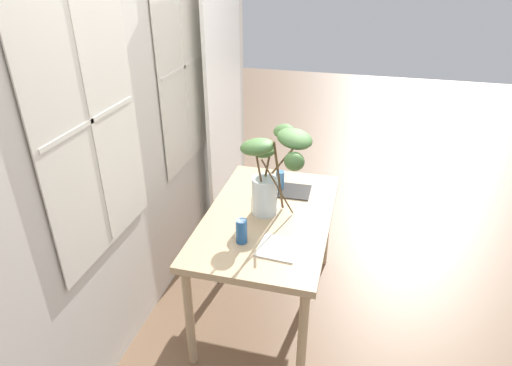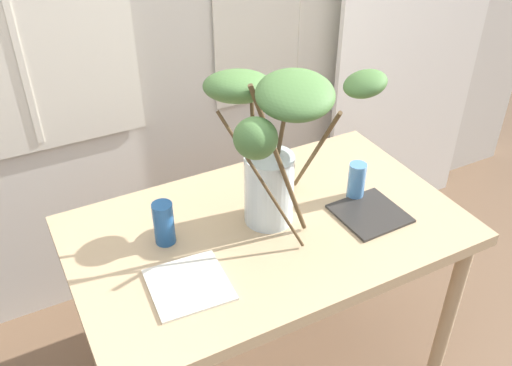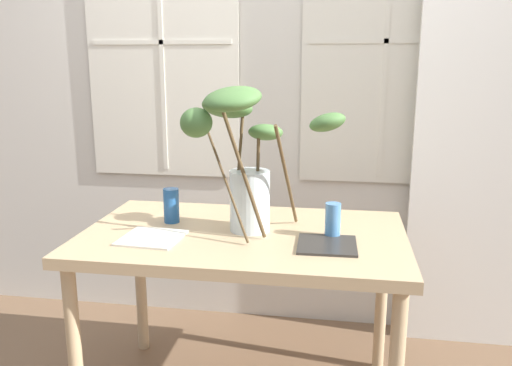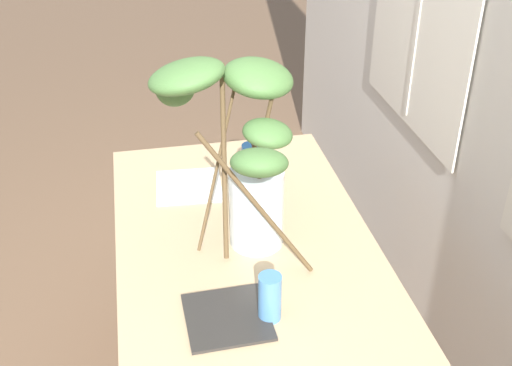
% 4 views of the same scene
% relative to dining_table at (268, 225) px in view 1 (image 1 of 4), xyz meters
% --- Properties ---
extents(ground, '(14.00, 14.00, 0.00)m').
position_rel_dining_table_xyz_m(ground, '(0.00, 0.00, -0.70)').
color(ground, brown).
extents(back_wall_with_windows, '(4.35, 0.14, 2.89)m').
position_rel_dining_table_xyz_m(back_wall_with_windows, '(0.00, 0.85, 0.75)').
color(back_wall_with_windows, beige).
rests_on(back_wall_with_windows, ground).
extents(curtain_sheer_side, '(0.89, 0.03, 2.41)m').
position_rel_dining_table_xyz_m(curtain_sheer_side, '(1.18, 0.68, 0.51)').
color(curtain_sheer_side, white).
rests_on(curtain_sheer_side, ground).
extents(dining_table, '(1.31, 0.80, 0.78)m').
position_rel_dining_table_xyz_m(dining_table, '(0.00, 0.00, 0.00)').
color(dining_table, tan).
rests_on(dining_table, ground).
extents(vase_with_branches, '(0.64, 0.47, 0.62)m').
position_rel_dining_table_xyz_m(vase_with_branches, '(0.01, -0.01, 0.41)').
color(vase_with_branches, silver).
rests_on(vase_with_branches, dining_table).
extents(drinking_glass_blue_left, '(0.07, 0.07, 0.15)m').
position_rel_dining_table_xyz_m(drinking_glass_blue_left, '(-0.33, 0.08, 0.16)').
color(drinking_glass_blue_left, '#235693').
rests_on(drinking_glass_blue_left, dining_table).
extents(drinking_glass_blue_right, '(0.06, 0.06, 0.14)m').
position_rel_dining_table_xyz_m(drinking_glass_blue_right, '(0.36, 0.00, 0.15)').
color(drinking_glass_blue_right, '#4C84BC').
rests_on(drinking_glass_blue_right, dining_table).
extents(plate_square_left, '(0.24, 0.24, 0.01)m').
position_rel_dining_table_xyz_m(plate_square_left, '(-0.34, -0.14, 0.09)').
color(plate_square_left, silver).
rests_on(plate_square_left, dining_table).
extents(plate_square_right, '(0.23, 0.23, 0.01)m').
position_rel_dining_table_xyz_m(plate_square_right, '(0.34, -0.11, 0.09)').
color(plate_square_right, '#2D2B28').
rests_on(plate_square_right, dining_table).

